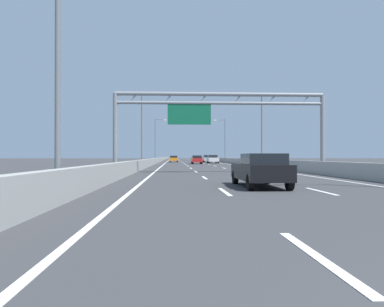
% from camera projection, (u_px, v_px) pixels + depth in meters
% --- Properties ---
extents(ground_plane, '(260.00, 260.00, 0.00)m').
position_uv_depth(ground_plane, '(187.00, 161.00, 101.38)').
color(ground_plane, '#38383A').
extents(lane_dash_left_0, '(0.16, 3.00, 0.01)m').
position_uv_depth(lane_dash_left_0, '(318.00, 257.00, 4.91)').
color(lane_dash_left_0, white).
rests_on(lane_dash_left_0, ground_plane).
extents(lane_dash_left_1, '(0.16, 3.00, 0.01)m').
position_uv_depth(lane_dash_left_1, '(225.00, 192.00, 13.90)').
color(lane_dash_left_1, white).
rests_on(lane_dash_left_1, ground_plane).
extents(lane_dash_left_2, '(0.16, 3.00, 0.01)m').
position_uv_depth(lane_dash_left_2, '(205.00, 178.00, 22.89)').
color(lane_dash_left_2, white).
rests_on(lane_dash_left_2, ground_plane).
extents(lane_dash_left_3, '(0.16, 3.00, 0.01)m').
position_uv_depth(lane_dash_left_3, '(196.00, 172.00, 31.88)').
color(lane_dash_left_3, white).
rests_on(lane_dash_left_3, ground_plane).
extents(lane_dash_left_4, '(0.16, 3.00, 0.01)m').
position_uv_depth(lane_dash_left_4, '(191.00, 168.00, 40.87)').
color(lane_dash_left_4, white).
rests_on(lane_dash_left_4, ground_plane).
extents(lane_dash_left_5, '(0.16, 3.00, 0.01)m').
position_uv_depth(lane_dash_left_5, '(188.00, 166.00, 49.86)').
color(lane_dash_left_5, white).
rests_on(lane_dash_left_5, ground_plane).
extents(lane_dash_left_6, '(0.16, 3.00, 0.01)m').
position_uv_depth(lane_dash_left_6, '(186.00, 165.00, 58.85)').
color(lane_dash_left_6, white).
rests_on(lane_dash_left_6, ground_plane).
extents(lane_dash_left_7, '(0.16, 3.00, 0.01)m').
position_uv_depth(lane_dash_left_7, '(184.00, 163.00, 67.84)').
color(lane_dash_left_7, white).
rests_on(lane_dash_left_7, ground_plane).
extents(lane_dash_left_8, '(0.16, 3.00, 0.01)m').
position_uv_depth(lane_dash_left_8, '(183.00, 163.00, 76.82)').
color(lane_dash_left_8, white).
rests_on(lane_dash_left_8, ground_plane).
extents(lane_dash_left_9, '(0.16, 3.00, 0.01)m').
position_uv_depth(lane_dash_left_9, '(182.00, 162.00, 85.81)').
color(lane_dash_left_9, white).
rests_on(lane_dash_left_9, ground_plane).
extents(lane_dash_left_10, '(0.16, 3.00, 0.01)m').
position_uv_depth(lane_dash_left_10, '(181.00, 161.00, 94.80)').
color(lane_dash_left_10, white).
rests_on(lane_dash_left_10, ground_plane).
extents(lane_dash_left_11, '(0.16, 3.00, 0.01)m').
position_uv_depth(lane_dash_left_11, '(180.00, 161.00, 103.79)').
color(lane_dash_left_11, white).
rests_on(lane_dash_left_11, ground_plane).
extents(lane_dash_left_12, '(0.16, 3.00, 0.01)m').
position_uv_depth(lane_dash_left_12, '(180.00, 160.00, 112.78)').
color(lane_dash_left_12, white).
rests_on(lane_dash_left_12, ground_plane).
extents(lane_dash_left_13, '(0.16, 3.00, 0.01)m').
position_uv_depth(lane_dash_left_13, '(179.00, 160.00, 121.77)').
color(lane_dash_left_13, white).
rests_on(lane_dash_left_13, ground_plane).
extents(lane_dash_left_14, '(0.16, 3.00, 0.01)m').
position_uv_depth(lane_dash_left_14, '(179.00, 160.00, 130.76)').
color(lane_dash_left_14, white).
rests_on(lane_dash_left_14, ground_plane).
extents(lane_dash_left_15, '(0.16, 3.00, 0.01)m').
position_uv_depth(lane_dash_left_15, '(179.00, 160.00, 139.75)').
color(lane_dash_left_15, white).
rests_on(lane_dash_left_15, ground_plane).
extents(lane_dash_left_16, '(0.16, 3.00, 0.01)m').
position_uv_depth(lane_dash_left_16, '(178.00, 159.00, 148.74)').
color(lane_dash_left_16, white).
rests_on(lane_dash_left_16, ground_plane).
extents(lane_dash_left_17, '(0.16, 3.00, 0.01)m').
position_uv_depth(lane_dash_left_17, '(178.00, 159.00, 157.73)').
color(lane_dash_left_17, white).
rests_on(lane_dash_left_17, ground_plane).
extents(lane_dash_right_1, '(0.16, 3.00, 0.01)m').
position_uv_depth(lane_dash_right_1, '(320.00, 191.00, 14.08)').
color(lane_dash_right_1, white).
rests_on(lane_dash_right_1, ground_plane).
extents(lane_dash_right_2, '(0.16, 3.00, 0.01)m').
position_uv_depth(lane_dash_right_2, '(263.00, 178.00, 23.06)').
color(lane_dash_right_2, white).
rests_on(lane_dash_right_2, ground_plane).
extents(lane_dash_right_3, '(0.16, 3.00, 0.01)m').
position_uv_depth(lane_dash_right_3, '(238.00, 172.00, 32.05)').
color(lane_dash_right_3, white).
rests_on(lane_dash_right_3, ground_plane).
extents(lane_dash_right_4, '(0.16, 3.00, 0.01)m').
position_uv_depth(lane_dash_right_4, '(224.00, 168.00, 41.04)').
color(lane_dash_right_4, white).
rests_on(lane_dash_right_4, ground_plane).
extents(lane_dash_right_5, '(0.16, 3.00, 0.01)m').
position_uv_depth(lane_dash_right_5, '(215.00, 166.00, 50.03)').
color(lane_dash_right_5, white).
rests_on(lane_dash_right_5, ground_plane).
extents(lane_dash_right_6, '(0.16, 3.00, 0.01)m').
position_uv_depth(lane_dash_right_6, '(209.00, 164.00, 59.02)').
color(lane_dash_right_6, white).
rests_on(lane_dash_right_6, ground_plane).
extents(lane_dash_right_7, '(0.16, 3.00, 0.01)m').
position_uv_depth(lane_dash_right_7, '(204.00, 163.00, 68.01)').
color(lane_dash_right_7, white).
rests_on(lane_dash_right_7, ground_plane).
extents(lane_dash_right_8, '(0.16, 3.00, 0.01)m').
position_uv_depth(lane_dash_right_8, '(200.00, 163.00, 77.00)').
color(lane_dash_right_8, white).
rests_on(lane_dash_right_8, ground_plane).
extents(lane_dash_right_9, '(0.16, 3.00, 0.01)m').
position_uv_depth(lane_dash_right_9, '(198.00, 162.00, 85.99)').
color(lane_dash_right_9, white).
rests_on(lane_dash_right_9, ground_plane).
extents(lane_dash_right_10, '(0.16, 3.00, 0.01)m').
position_uv_depth(lane_dash_right_10, '(195.00, 161.00, 94.98)').
color(lane_dash_right_10, white).
rests_on(lane_dash_right_10, ground_plane).
extents(lane_dash_right_11, '(0.16, 3.00, 0.01)m').
position_uv_depth(lane_dash_right_11, '(194.00, 161.00, 103.97)').
color(lane_dash_right_11, white).
rests_on(lane_dash_right_11, ground_plane).
extents(lane_dash_right_12, '(0.16, 3.00, 0.01)m').
position_uv_depth(lane_dash_right_12, '(192.00, 160.00, 112.96)').
color(lane_dash_right_12, white).
rests_on(lane_dash_right_12, ground_plane).
extents(lane_dash_right_13, '(0.16, 3.00, 0.01)m').
position_uv_depth(lane_dash_right_13, '(191.00, 160.00, 121.95)').
color(lane_dash_right_13, white).
rests_on(lane_dash_right_13, ground_plane).
extents(lane_dash_right_14, '(0.16, 3.00, 0.01)m').
position_uv_depth(lane_dash_right_14, '(189.00, 160.00, 130.93)').
color(lane_dash_right_14, white).
rests_on(lane_dash_right_14, ground_plane).
extents(lane_dash_right_15, '(0.16, 3.00, 0.01)m').
position_uv_depth(lane_dash_right_15, '(188.00, 160.00, 139.92)').
color(lane_dash_right_15, white).
rests_on(lane_dash_right_15, ground_plane).
extents(lane_dash_right_16, '(0.16, 3.00, 0.01)m').
position_uv_depth(lane_dash_right_16, '(188.00, 159.00, 148.91)').
color(lane_dash_right_16, white).
rests_on(lane_dash_right_16, ground_plane).
extents(lane_dash_right_17, '(0.16, 3.00, 0.01)m').
position_uv_depth(lane_dash_right_17, '(187.00, 159.00, 157.90)').
color(lane_dash_right_17, white).
rests_on(lane_dash_right_17, ground_plane).
extents(edge_line_left, '(0.16, 176.00, 0.01)m').
position_uv_depth(edge_line_left, '(167.00, 162.00, 89.14)').
color(edge_line_left, white).
rests_on(edge_line_left, ground_plane).
extents(edge_line_right, '(0.16, 176.00, 0.01)m').
position_uv_depth(edge_line_right, '(211.00, 162.00, 89.65)').
color(edge_line_right, white).
rests_on(edge_line_right, ground_plane).
extents(barrier_left, '(0.45, 220.00, 0.95)m').
position_uv_depth(barrier_left, '(163.00, 159.00, 111.04)').
color(barrier_left, '#9E9E99').
rests_on(barrier_left, ground_plane).
extents(barrier_right, '(0.45, 220.00, 0.95)m').
position_uv_depth(barrier_right, '(209.00, 159.00, 111.71)').
color(barrier_right, '#9E9E99').
rests_on(barrier_right, ground_plane).
extents(sign_gantry, '(16.80, 0.36, 6.36)m').
position_uv_depth(sign_gantry, '(216.00, 111.00, 29.76)').
color(sign_gantry, gray).
rests_on(sign_gantry, ground_plane).
extents(streetlamp_left_near, '(2.58, 0.28, 9.50)m').
position_uv_depth(streetlamp_left_near, '(65.00, 39.00, 13.13)').
color(streetlamp_left_near, slate).
rests_on(streetlamp_left_near, ground_plane).
extents(streetlamp_left_mid, '(2.58, 0.28, 9.50)m').
position_uv_depth(streetlamp_left_mid, '(144.00, 124.00, 47.94)').
color(streetlamp_left_mid, slate).
rests_on(streetlamp_left_mid, ground_plane).
extents(streetlamp_right_mid, '(2.58, 0.28, 9.50)m').
position_uv_depth(streetlamp_right_mid, '(260.00, 124.00, 48.66)').
color(streetlamp_right_mid, slate).
rests_on(streetlamp_right_mid, ground_plane).
extents(streetlamp_left_far, '(2.58, 0.28, 9.50)m').
position_uv_depth(streetlamp_left_far, '(156.00, 137.00, 82.75)').
color(streetlamp_left_far, slate).
rests_on(streetlamp_left_far, ground_plane).
extents(streetlamp_right_far, '(2.58, 0.28, 9.50)m').
position_uv_depth(streetlamp_right_far, '(224.00, 138.00, 83.47)').
color(streetlamp_right_far, slate).
rests_on(streetlamp_right_far, ground_plane).
extents(orange_car, '(1.74, 4.64, 1.41)m').
position_uv_depth(orange_car, '(174.00, 159.00, 81.54)').
color(orange_car, orange).
rests_on(orange_car, ground_plane).
extents(red_car, '(1.70, 4.57, 1.42)m').
position_uv_depth(red_car, '(197.00, 160.00, 63.95)').
color(red_car, red).
rests_on(red_car, ground_plane).
extents(black_car, '(1.75, 4.61, 1.42)m').
position_uv_depth(black_car, '(260.00, 170.00, 16.08)').
color(black_car, black).
rests_on(black_car, ground_plane).
extents(silver_car, '(1.82, 4.29, 1.55)m').
position_uv_depth(silver_car, '(207.00, 159.00, 82.14)').
color(silver_car, '#A8ADB2').
rests_on(silver_car, ground_plane).
extents(white_car, '(1.87, 4.50, 1.53)m').
position_uv_depth(white_car, '(213.00, 159.00, 69.90)').
color(white_car, silver).
rests_on(white_car, ground_plane).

